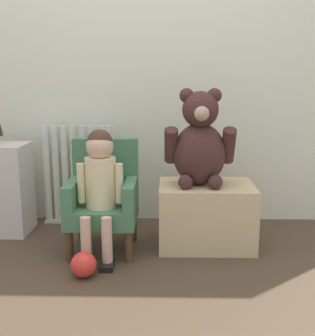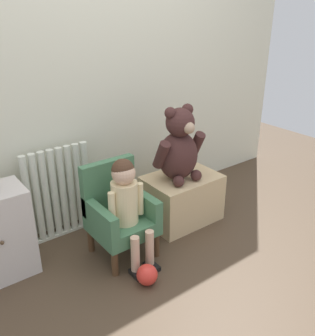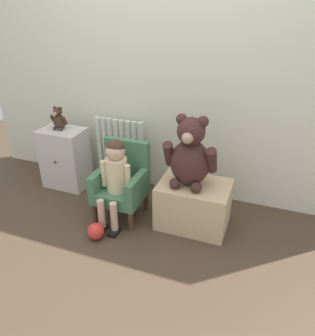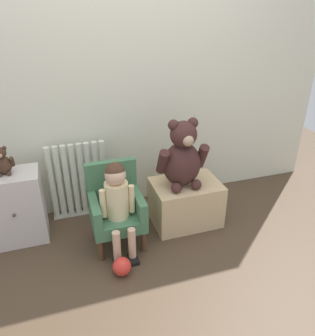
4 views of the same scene
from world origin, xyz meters
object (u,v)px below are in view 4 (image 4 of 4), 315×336
object	(u,v)px
large_teddy_bear	(182,157)
small_dresser	(16,207)
child_armchair	(116,206)
toy_ball	(122,266)
low_bench	(185,202)
child_figure	(117,196)
radiator	(79,181)
small_teddy_bear	(3,162)

from	to	relation	value
large_teddy_bear	small_dresser	bearing A→B (deg)	171.20
child_armchair	toy_ball	distance (m)	0.46
small_dresser	child_armchair	distance (m)	0.76
toy_ball	small_dresser	bearing A→B (deg)	136.91
large_teddy_bear	low_bench	bearing A→B (deg)	8.55
child_armchair	low_bench	distance (m)	0.61
child_figure	toy_ball	distance (m)	0.49
child_figure	radiator	bearing A→B (deg)	113.11
child_figure	child_armchair	bearing A→B (deg)	90.00
small_dresser	low_bench	size ratio (longest dim) A/B	1.04
large_teddy_bear	child_armchair	bearing A→B (deg)	-175.20
toy_ball	child_figure	bearing A→B (deg)	80.34
child_armchair	radiator	bearing A→B (deg)	118.02
low_bench	toy_ball	bearing A→B (deg)	-145.71
child_armchair	child_figure	bearing A→B (deg)	-90.00
child_armchair	large_teddy_bear	world-z (taller)	large_teddy_bear
child_armchair	low_bench	size ratio (longest dim) A/B	1.15
small_teddy_bear	small_dresser	bearing A→B (deg)	-34.62
radiator	low_bench	distance (m)	0.92
child_figure	low_bench	xyz separation A→B (m)	(0.60, 0.16, -0.27)
child_armchair	low_bench	world-z (taller)	child_armchair
child_figure	small_teddy_bear	size ratio (longest dim) A/B	3.32
low_bench	small_teddy_bear	distance (m)	1.44
child_figure	toy_ball	world-z (taller)	child_figure
large_teddy_bear	toy_ball	size ratio (longest dim) A/B	4.27
child_figure	large_teddy_bear	world-z (taller)	large_teddy_bear
radiator	child_armchair	distance (m)	0.49
radiator	large_teddy_bear	distance (m)	0.91
child_armchair	child_figure	xyz separation A→B (m)	(0.00, -0.11, 0.15)
child_figure	large_teddy_bear	distance (m)	0.59
low_bench	toy_ball	xyz separation A→B (m)	(-0.65, -0.44, -0.12)
child_armchair	low_bench	xyz separation A→B (m)	(0.60, 0.05, -0.12)
radiator	child_figure	size ratio (longest dim) A/B	0.95
child_armchair	large_teddy_bear	xyz separation A→B (m)	(0.55, 0.05, 0.31)
small_dresser	child_armchair	world-z (taller)	child_armchair
child_figure	small_teddy_bear	bearing A→B (deg)	153.92
small_teddy_bear	low_bench	bearing A→B (deg)	-8.67
low_bench	large_teddy_bear	size ratio (longest dim) A/B	0.99
radiator	small_dresser	world-z (taller)	radiator
child_figure	small_dresser	bearing A→B (deg)	154.18
radiator	toy_ball	world-z (taller)	radiator
radiator	child_armchair	world-z (taller)	radiator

